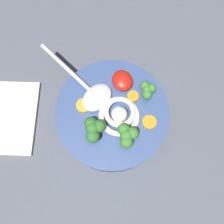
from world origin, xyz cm
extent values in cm
cube|color=#474C56|center=(0.00, 0.00, 1.29)|extent=(106.29, 106.29, 2.57)
cylinder|color=#334775|center=(2.06, -1.59, 5.44)|extent=(20.70, 20.70, 5.74)
cylinder|color=gold|center=(2.06, -1.59, 5.67)|extent=(18.21, 18.21, 5.28)
torus|color=silver|center=(0.75, -2.42, 8.81)|extent=(7.30, 7.30, 1.01)
torus|color=silver|center=(1.23, -2.74, 9.62)|extent=(7.82, 7.82, 0.91)
sphere|color=silver|center=(0.75, -2.42, 10.12)|extent=(2.83, 2.83, 2.83)
ellipsoid|color=#B7B7BC|center=(5.36, -0.11, 9.11)|extent=(6.47, 7.27, 1.60)
cylinder|color=#B7B7BC|center=(12.21, 2.95, 9.11)|extent=(14.02, 6.86, 0.80)
ellipsoid|color=#B2190F|center=(6.65, -5.44, 9.25)|extent=(4.17, 3.75, 1.88)
cylinder|color=#7A9E60|center=(-3.15, -2.09, 8.91)|extent=(1.12, 1.12, 1.20)
sphere|color=#38752D|center=(-3.15, -2.09, 10.62)|extent=(2.21, 2.21, 2.21)
sphere|color=#38752D|center=(-2.05, -2.09, 10.42)|extent=(2.21, 2.21, 2.21)
sphere|color=#38752D|center=(-4.16, -1.69, 10.52)|extent=(2.21, 2.21, 2.21)
sphere|color=#38752D|center=(-3.15, -3.20, 10.46)|extent=(2.21, 2.21, 2.21)
cylinder|color=#7A9E60|center=(-0.22, 2.68, 8.93)|extent=(1.16, 1.16, 1.24)
sphere|color=#2D6628|center=(-0.22, 2.68, 10.69)|extent=(2.28, 2.28, 2.28)
sphere|color=#2D6628|center=(0.92, 2.68, 10.48)|extent=(2.28, 2.28, 2.28)
sphere|color=#2D6628|center=(-1.25, 3.09, 10.59)|extent=(2.28, 2.28, 2.28)
sphere|color=#2D6628|center=(-0.22, 1.54, 10.53)|extent=(2.28, 2.28, 2.28)
cylinder|color=#7A9E60|center=(3.08, -8.63, 8.79)|extent=(0.90, 0.90, 0.96)
sphere|color=#38752D|center=(3.08, -8.63, 10.16)|extent=(1.77, 1.77, 1.77)
sphere|color=#38752D|center=(3.96, -8.63, 9.99)|extent=(1.77, 1.77, 1.77)
sphere|color=#38752D|center=(2.28, -8.31, 10.07)|extent=(1.77, 1.77, 1.77)
sphere|color=#38752D|center=(3.08, -9.51, 10.03)|extent=(1.77, 1.77, 1.77)
cylinder|color=orange|center=(4.97, 2.71, 8.62)|extent=(2.67, 2.67, 0.62)
cylinder|color=orange|center=(-2.15, -6.98, 8.59)|extent=(2.51, 2.51, 0.56)
cylinder|color=orange|center=(3.28, -6.16, 8.68)|extent=(2.07, 2.07, 0.74)
cube|color=beige|center=(10.11, 17.61, 2.97)|extent=(18.26, 16.24, 0.80)
camera|label=1|loc=(-9.03, 2.80, 50.45)|focal=39.23mm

